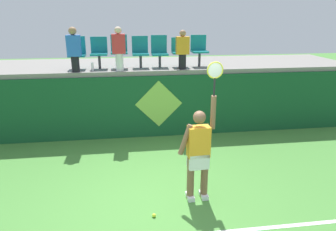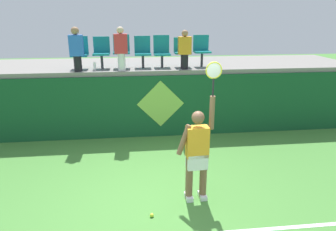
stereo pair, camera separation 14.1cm
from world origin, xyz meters
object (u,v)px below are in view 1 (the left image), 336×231
object	(u,v)px
stadium_chair_4	(159,50)
spectator_0	(74,49)
stadium_chair_3	(140,51)
stadium_chair_6	(199,49)
stadium_chair_2	(119,49)
tennis_ball	(154,215)
spectator_2	(183,49)
tennis_player	(199,151)
water_bottle	(92,67)
spectator_1	(119,48)
stadium_chair_5	(180,50)
stadium_chair_0	(77,52)
stadium_chair_1	(99,51)

from	to	relation	value
stadium_chair_4	spectator_0	bearing A→B (deg)	-168.09
stadium_chair_3	spectator_0	distance (m)	1.75
stadium_chair_3	stadium_chair_6	xyz separation A→B (m)	(1.65, -0.00, 0.03)
stadium_chair_6	stadium_chair_2	bearing A→B (deg)	179.95
tennis_ball	spectator_2	size ratio (longest dim) A/B	0.06
tennis_player	water_bottle	size ratio (longest dim) A/B	11.31
spectator_0	stadium_chair_6	bearing A→B (deg)	7.85
stadium_chair_3	spectator_2	size ratio (longest dim) A/B	0.83
tennis_ball	spectator_0	distance (m)	4.76
water_bottle	tennis_ball	bearing A→B (deg)	-72.69
tennis_player	stadium_chair_6	distance (m)	4.13
tennis_ball	spectator_1	bearing A→B (deg)	97.55
stadium_chair_3	spectator_1	xyz separation A→B (m)	(-0.57, -0.45, 0.12)
stadium_chair_3	stadium_chair_5	xyz separation A→B (m)	(1.09, -0.01, -0.01)
tennis_player	stadium_chair_2	distance (m)	4.26
water_bottle	stadium_chair_4	size ratio (longest dim) A/B	0.26
stadium_chair_2	spectator_2	distance (m)	1.72
tennis_player	tennis_ball	world-z (taller)	tennis_player
tennis_ball	spectator_0	size ratio (longest dim) A/B	0.06
stadium_chair_5	spectator_2	bearing A→B (deg)	-90.00
stadium_chair_0	stadium_chair_1	world-z (taller)	stadium_chair_0
spectator_0	water_bottle	bearing A→B (deg)	8.94
tennis_player	stadium_chair_5	xyz separation A→B (m)	(0.32, 3.80, 1.32)
stadium_chair_0	stadium_chair_2	size ratio (longest dim) A/B	0.96
tennis_ball	stadium_chair_5	xyz separation A→B (m)	(1.16, 4.26, 2.22)
stadium_chair_5	stadium_chair_4	bearing A→B (deg)	178.83
stadium_chair_5	tennis_player	bearing A→B (deg)	-94.77
stadium_chair_4	spectator_2	distance (m)	0.72
stadium_chair_5	stadium_chair_0	bearing A→B (deg)	179.79
stadium_chair_0	spectator_2	bearing A→B (deg)	-8.76
stadium_chair_1	spectator_0	world-z (taller)	spectator_0
tennis_player	stadium_chair_6	bearing A→B (deg)	77.14
tennis_ball	spectator_0	world-z (taller)	spectator_0
tennis_player	stadium_chair_1	size ratio (longest dim) A/B	2.99
stadium_chair_6	spectator_0	bearing A→B (deg)	-172.15
stadium_chair_0	stadium_chair_5	world-z (taller)	stadium_chair_0
stadium_chair_0	stadium_chair_5	bearing A→B (deg)	-0.21
spectator_1	spectator_2	distance (m)	1.67
stadium_chair_4	spectator_0	world-z (taller)	spectator_0
stadium_chair_1	spectator_1	bearing A→B (deg)	-39.93
stadium_chair_3	stadium_chair_6	bearing A→B (deg)	-0.13
stadium_chair_4	tennis_player	bearing A→B (deg)	-86.22
stadium_chair_6	spectator_1	bearing A→B (deg)	-168.55
stadium_chair_1	stadium_chair_3	world-z (taller)	stadium_chair_3
stadium_chair_6	spectator_1	size ratio (longest dim) A/B	0.77
tennis_ball	stadium_chair_0	world-z (taller)	stadium_chair_0
stadium_chair_6	spectator_0	xyz separation A→B (m)	(-3.33, -0.46, 0.10)
stadium_chair_0	stadium_chair_2	xyz separation A→B (m)	(1.11, -0.00, 0.04)
stadium_chair_0	spectator_2	xyz separation A→B (m)	(2.78, -0.43, 0.07)
stadium_chair_2	spectator_2	world-z (taller)	spectator_2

